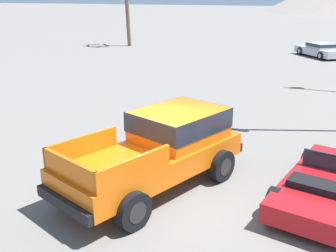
{
  "coord_description": "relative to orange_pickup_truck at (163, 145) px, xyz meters",
  "views": [
    {
      "loc": [
        3.59,
        -8.24,
        4.66
      ],
      "look_at": [
        -0.22,
        0.82,
        1.35
      ],
      "focal_mm": 42.0,
      "sensor_mm": 36.0,
      "label": 1
    }
  ],
  "objects": [
    {
      "name": "parked_car_silver",
      "position": [
        2.68,
        24.4,
        -0.5
      ],
      "size": [
        4.05,
        4.49,
        1.07
      ],
      "rotation": [
        0.0,
        0.0,
        0.66
      ],
      "color": "#B7BABF",
      "rests_on": "ground_plane"
    },
    {
      "name": "ground_plane",
      "position": [
        0.08,
        -0.19,
        -1.06
      ],
      "size": [
        320.0,
        320.0,
        0.0
      ],
      "primitive_type": "plane",
      "color": "slate"
    },
    {
      "name": "orange_pickup_truck",
      "position": [
        0.0,
        0.0,
        0.0
      ],
      "size": [
        3.56,
        5.54,
        1.85
      ],
      "rotation": [
        0.0,
        0.0,
        -0.36
      ],
      "color": "orange",
      "rests_on": "ground_plane"
    },
    {
      "name": "red_convertible_car",
      "position": [
        3.93,
        0.61,
        -0.66
      ],
      "size": [
        2.55,
        4.34,
        1.03
      ],
      "rotation": [
        0.0,
        0.0,
        -0.21
      ],
      "color": "#B21419",
      "rests_on": "ground_plane"
    }
  ]
}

